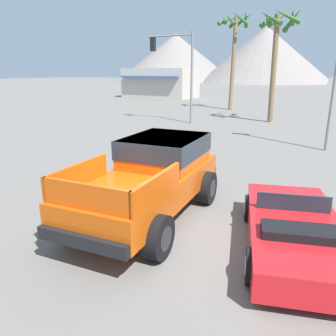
{
  "coord_description": "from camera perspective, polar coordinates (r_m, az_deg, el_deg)",
  "views": [
    {
      "loc": [
        3.45,
        -6.08,
        3.43
      ],
      "look_at": [
        -0.48,
        1.13,
        1.02
      ],
      "focal_mm": 35.0,
      "sensor_mm": 36.0,
      "label": 1
    }
  ],
  "objects": [
    {
      "name": "palm_tree_tall",
      "position": [
        32.01,
        11.51,
        21.37
      ],
      "size": [
        3.13,
        2.95,
        8.49
      ],
      "color": "brown",
      "rests_on": "ground_plane"
    },
    {
      "name": "storefront_building",
      "position": [
        47.11,
        -1.32,
        14.6
      ],
      "size": [
        9.46,
        6.28,
        3.89
      ],
      "color": "#BCB2A3",
      "rests_on": "ground_plane"
    },
    {
      "name": "red_convertible_car",
      "position": [
        7.0,
        21.12,
        -10.25
      ],
      "size": [
        2.77,
        4.35,
        1.02
      ],
      "rotation": [
        0.0,
        0.0,
        0.28
      ],
      "color": "red",
      "rests_on": "ground_plane"
    },
    {
      "name": "traffic_light_main",
      "position": [
        23.45,
        1.23,
        18.21
      ],
      "size": [
        3.51,
        0.38,
        6.01
      ],
      "rotation": [
        0.0,
        0.0,
        3.14
      ],
      "color": "slate",
      "rests_on": "ground_plane"
    },
    {
      "name": "ground_plane",
      "position": [
        7.79,
        -0.9,
        -9.75
      ],
      "size": [
        320.0,
        320.0,
        0.0
      ],
      "primitive_type": "plane",
      "color": "slate"
    },
    {
      "name": "palm_tree_short",
      "position": [
        24.43,
        18.54,
        20.65
      ],
      "size": [
        2.78,
        2.98,
        7.41
      ],
      "color": "brown",
      "rests_on": "ground_plane"
    },
    {
      "name": "orange_pickup_truck",
      "position": [
        8.0,
        -2.46,
        -0.93
      ],
      "size": [
        2.61,
        5.25,
        1.85
      ],
      "rotation": [
        0.0,
        0.0,
        0.08
      ],
      "color": "#CC4C0C",
      "rests_on": "ground_plane"
    }
  ]
}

